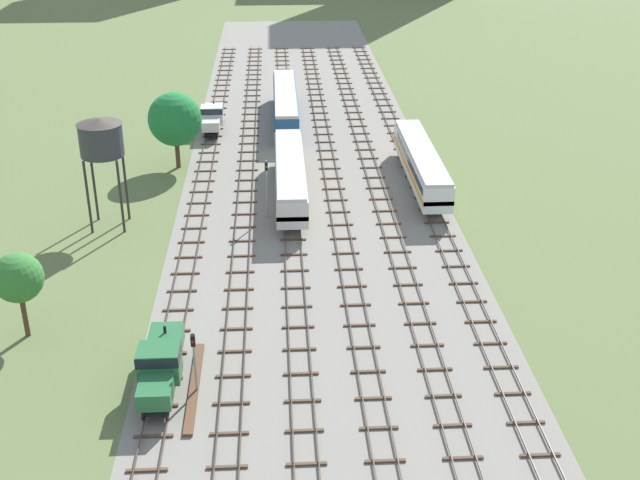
# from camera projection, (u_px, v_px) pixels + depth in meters

# --- Properties ---
(ground_plane) EXTENTS (480.00, 480.00, 0.00)m
(ground_plane) POSITION_uv_depth(u_px,v_px,m) (310.00, 178.00, 88.37)
(ground_plane) COLOR #5B6B3D
(ballast_bed) EXTENTS (26.88, 176.00, 0.01)m
(ballast_bed) POSITION_uv_depth(u_px,v_px,m) (310.00, 178.00, 88.37)
(ballast_bed) COLOR gray
(ballast_bed) RESTS_ON ground
(track_far_left) EXTENTS (2.40, 126.00, 0.29)m
(track_far_left) POSITION_uv_depth(u_px,v_px,m) (204.00, 175.00, 88.63)
(track_far_left) COLOR #47382D
(track_far_left) RESTS_ON ground
(track_left) EXTENTS (2.40, 126.00, 0.29)m
(track_left) POSITION_uv_depth(u_px,v_px,m) (247.00, 174.00, 88.86)
(track_left) COLOR #47382D
(track_left) RESTS_ON ground
(track_centre_left) EXTENTS (2.40, 126.00, 0.29)m
(track_centre_left) POSITION_uv_depth(u_px,v_px,m) (289.00, 174.00, 89.09)
(track_centre_left) COLOR #47382D
(track_centre_left) RESTS_ON ground
(track_centre) EXTENTS (2.40, 126.00, 0.29)m
(track_centre) POSITION_uv_depth(u_px,v_px,m) (331.00, 173.00, 89.32)
(track_centre) COLOR #47382D
(track_centre) RESTS_ON ground
(track_centre_right) EXTENTS (2.40, 126.00, 0.29)m
(track_centre_right) POSITION_uv_depth(u_px,v_px,m) (372.00, 172.00, 89.56)
(track_centre_right) COLOR #47382D
(track_centre_right) RESTS_ON ground
(track_right) EXTENTS (2.40, 126.00, 0.29)m
(track_right) POSITION_uv_depth(u_px,v_px,m) (414.00, 171.00, 89.79)
(track_right) COLOR #47382D
(track_right) RESTS_ON ground
(shunter_loco_far_left_nearest) EXTENTS (2.74, 8.46, 3.10)m
(shunter_loco_far_left_nearest) POSITION_uv_depth(u_px,v_px,m) (161.00, 363.00, 53.16)
(shunter_loco_far_left_nearest) COLOR #286638
(shunter_loco_far_left_nearest) RESTS_ON ground
(diesel_railcar_centre_left_near) EXTENTS (2.96, 20.50, 3.80)m
(diesel_railcar_centre_left_near) POSITION_uv_depth(u_px,v_px,m) (290.00, 175.00, 82.01)
(diesel_railcar_centre_left_near) COLOR beige
(diesel_railcar_centre_left_near) RESTS_ON ground
(diesel_railcar_right_mid) EXTENTS (2.96, 20.50, 3.80)m
(diesel_railcar_right_mid) POSITION_uv_depth(u_px,v_px,m) (421.00, 163.00, 85.15)
(diesel_railcar_right_mid) COLOR white
(diesel_railcar_right_mid) RESTS_ON ground
(shunter_loco_far_left_midfar) EXTENTS (2.74, 8.46, 3.10)m
(shunter_loco_far_left_midfar) POSITION_uv_depth(u_px,v_px,m) (212.00, 116.00, 101.86)
(shunter_loco_far_left_midfar) COLOR beige
(shunter_loco_far_left_midfar) RESTS_ON ground
(passenger_coach_centre_left_far) EXTENTS (2.96, 22.00, 3.80)m
(passenger_coach_centre_left_far) POSITION_uv_depth(u_px,v_px,m) (285.00, 102.00, 105.27)
(passenger_coach_centre_left_far) COLOR #194C8C
(passenger_coach_centre_left_far) RESTS_ON ground
(water_tower) EXTENTS (4.11, 4.11, 10.48)m
(water_tower) POSITION_uv_depth(u_px,v_px,m) (101.00, 139.00, 73.47)
(water_tower) COLOR #2D2826
(water_tower) RESTS_ON ground
(signal_post_nearest) EXTENTS (0.28, 0.47, 4.62)m
(signal_post_nearest) POSITION_uv_depth(u_px,v_px,m) (194.00, 355.00, 52.27)
(signal_post_nearest) COLOR gray
(signal_post_nearest) RESTS_ON ground
(signal_post_near) EXTENTS (0.28, 0.47, 5.76)m
(signal_post_near) POSITION_uv_depth(u_px,v_px,m) (267.00, 182.00, 77.41)
(signal_post_near) COLOR gray
(signal_post_near) RESTS_ON ground
(lineside_tree_0) EXTENTS (3.62, 3.62, 6.61)m
(lineside_tree_0) POSITION_uv_depth(u_px,v_px,m) (18.00, 278.00, 57.80)
(lineside_tree_0) COLOR #4C331E
(lineside_tree_0) RESTS_ON ground
(lineside_tree_1) EXTENTS (5.86, 5.86, 8.49)m
(lineside_tree_1) POSITION_uv_depth(u_px,v_px,m) (175.00, 119.00, 88.85)
(lineside_tree_1) COLOR #4C331E
(lineside_tree_1) RESTS_ON ground
(spare_rail_bundle) EXTENTS (0.60, 10.00, 0.24)m
(spare_rail_bundle) POSITION_uv_depth(u_px,v_px,m) (194.00, 387.00, 53.99)
(spare_rail_bundle) COLOR brown
(spare_rail_bundle) RESTS_ON ground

